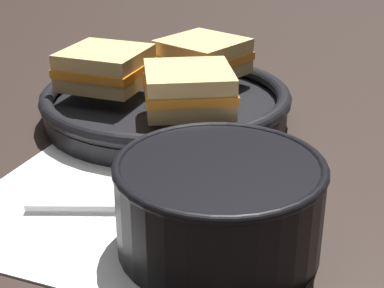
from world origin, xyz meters
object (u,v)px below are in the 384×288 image
(sandwich_near_left, at_px, (188,89))
(sandwich_far_left, at_px, (105,68))
(soup_bowl, at_px, (219,200))
(skillet, at_px, (166,103))
(spoon, at_px, (148,207))
(sandwich_near_right, at_px, (203,57))

(sandwich_near_left, bearing_deg, sandwich_far_left, 159.85)
(soup_bowl, height_order, sandwich_far_left, sandwich_far_left)
(skillet, xyz_separation_m, sandwich_far_left, (-0.07, -0.02, 0.04))
(sandwich_near_left, relative_size, sandwich_far_left, 1.26)
(skillet, bearing_deg, soup_bowl, -61.34)
(spoon, height_order, sandwich_far_left, sandwich_far_left)
(spoon, relative_size, skillet, 0.36)
(spoon, bearing_deg, sandwich_far_left, 106.19)
(sandwich_near_left, bearing_deg, soup_bowl, -65.15)
(spoon, distance_m, sandwich_near_left, 0.18)
(sandwich_far_left, bearing_deg, spoon, -56.47)
(soup_bowl, distance_m, sandwich_near_left, 0.22)
(skillet, bearing_deg, sandwich_far_left, -168.53)
(sandwich_near_right, xyz_separation_m, sandwich_far_left, (-0.10, -0.08, 0.00))
(sandwich_near_right, bearing_deg, sandwich_near_left, -80.15)
(soup_bowl, bearing_deg, sandwich_near_left, 114.85)
(soup_bowl, height_order, spoon, soup_bowl)
(sandwich_near_left, bearing_deg, skillet, 129.21)
(sandwich_near_right, height_order, sandwich_far_left, same)
(soup_bowl, relative_size, sandwich_near_right, 1.31)
(sandwich_near_left, xyz_separation_m, sandwich_near_right, (-0.02, 0.13, 0.00))
(spoon, bearing_deg, soup_bowl, -38.91)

